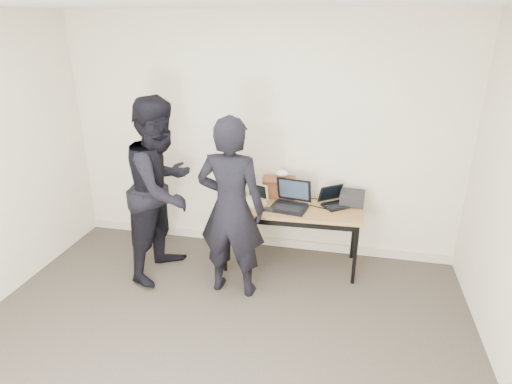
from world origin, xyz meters
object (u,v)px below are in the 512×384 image
(person_typist, at_px, (231,209))
(laptop_right, at_px, (334,201))
(laptop_beige, at_px, (253,200))
(desk, at_px, (292,211))
(leather_satchel, at_px, (279,187))
(laptop_center, at_px, (291,201))
(person_observer, at_px, (162,189))
(equipment_box, at_px, (352,198))

(person_typist, bearing_deg, laptop_right, -139.64)
(laptop_beige, bearing_deg, laptop_right, 33.44)
(laptop_beige, xyz_separation_m, laptop_right, (0.87, 0.16, 0.00))
(desk, height_order, leather_satchel, leather_satchel)
(laptop_center, xyz_separation_m, leather_satchel, (-0.17, 0.24, 0.06))
(laptop_beige, bearing_deg, person_observer, -134.67)
(laptop_right, distance_m, equipment_box, 0.20)
(laptop_beige, height_order, equipment_box, laptop_beige)
(desk, xyz_separation_m, person_typist, (-0.51, -0.60, 0.25))
(leather_satchel, bearing_deg, equipment_box, -7.10)
(laptop_center, distance_m, laptop_right, 0.48)
(laptop_center, bearing_deg, desk, 58.98)
(equipment_box, xyz_separation_m, person_observer, (-1.94, -0.57, 0.17))
(desk, height_order, laptop_center, laptop_center)
(laptop_right, height_order, leather_satchel, leather_satchel)
(laptop_beige, distance_m, person_typist, 0.60)
(laptop_right, distance_m, leather_satchel, 0.63)
(person_observer, bearing_deg, equipment_box, -63.51)
(laptop_right, height_order, person_observer, person_observer)
(desk, relative_size, equipment_box, 5.93)
(laptop_right, bearing_deg, equipment_box, -20.01)
(person_typist, bearing_deg, laptop_center, -127.46)
(desk, relative_size, laptop_right, 3.93)
(laptop_center, distance_m, equipment_box, 0.68)
(equipment_box, bearing_deg, desk, -163.05)
(laptop_center, bearing_deg, laptop_right, 27.61)
(person_observer, bearing_deg, laptop_center, -64.23)
(person_typist, xyz_separation_m, person_observer, (-0.80, 0.22, 0.05))
(laptop_center, xyz_separation_m, person_observer, (-1.29, -0.36, 0.17))
(desk, bearing_deg, laptop_center, -132.56)
(laptop_center, xyz_separation_m, equipment_box, (0.64, 0.21, 0.01))
(laptop_center, height_order, leather_satchel, laptop_center)
(desk, xyz_separation_m, leather_satchel, (-0.18, 0.23, 0.19))
(laptop_beige, xyz_separation_m, person_observer, (-0.88, -0.36, 0.20))
(desk, distance_m, person_typist, 0.82)
(equipment_box, bearing_deg, laptop_beige, -168.48)
(laptop_right, distance_m, person_typist, 1.21)
(laptop_right, height_order, equipment_box, laptop_right)
(desk, height_order, equipment_box, equipment_box)
(laptop_beige, bearing_deg, equipment_box, 34.69)
(desk, relative_size, person_typist, 0.84)
(laptop_right, relative_size, person_observer, 0.20)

